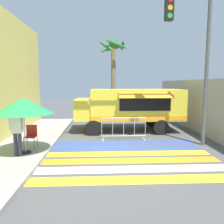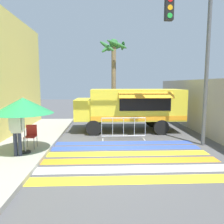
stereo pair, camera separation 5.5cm
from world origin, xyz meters
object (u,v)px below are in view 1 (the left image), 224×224
Objects in this scene: vendor_person at (17,128)px; barricade_front at (124,129)px; food_truck at (128,105)px; palm_tree at (113,63)px; traffic_signal_pole at (185,38)px; folding_chair at (31,134)px; patio_umbrella at (23,106)px.

barricade_front is (3.91, 2.54, -0.61)m from vendor_person.
barricade_front is at bearing -102.11° from food_truck.
palm_tree is at bearing 92.09° from barricade_front.
food_truck is 4.70m from traffic_signal_pole.
food_truck is at bearing -78.98° from palm_tree.
folding_chair is 0.51× the size of vendor_person.
palm_tree reaches higher than patio_umbrella.
barricade_front is 6.35m from palm_tree.
traffic_signal_pole is 3.10× the size of patio_umbrella.
food_truck reaches higher than folding_chair.
palm_tree reaches higher than folding_chair.
vendor_person is 0.31× the size of palm_tree.
palm_tree is at bearing 64.62° from patio_umbrella.
folding_chair is at bearing -174.77° from traffic_signal_pole.
traffic_signal_pole reaches higher than folding_chair.
patio_umbrella is (-4.21, -4.28, 0.42)m from food_truck.
patio_umbrella is at bearing -134.53° from food_truck.
palm_tree is at bearing 101.02° from food_truck.
barricade_front is at bearing 37.55° from vendor_person.
traffic_signal_pole is at bearing 18.30° from vendor_person.
food_truck is at bearing 42.62° from folding_chair.
traffic_signal_pole is at bearing -57.61° from food_truck.
patio_umbrella is (-6.14, -1.23, -2.59)m from traffic_signal_pole.
patio_umbrella is at bearing 69.39° from vendor_person.
traffic_signal_pole is 4.69m from barricade_front.
vendor_person is 4.70m from barricade_front.
traffic_signal_pole reaches higher than food_truck.
folding_chair is (-4.21, -3.61, -0.75)m from food_truck.
traffic_signal_pole is at bearing -22.88° from barricade_front.
traffic_signal_pole reaches higher than vendor_person.
vendor_person is at bearing -96.62° from folding_chair.
traffic_signal_pole reaches higher than barricade_front.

